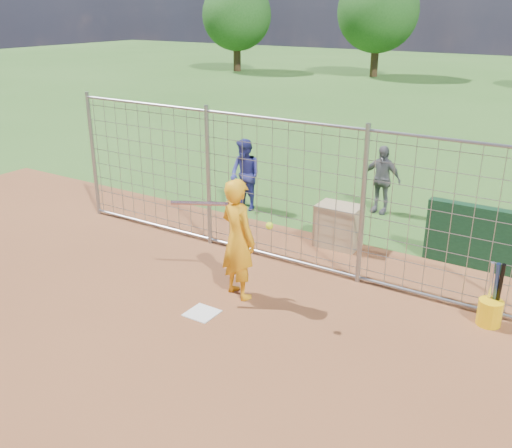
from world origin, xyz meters
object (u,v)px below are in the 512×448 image
Objects in this scene: bystander_b at (381,179)px; bucket_with_bats at (490,309)px; bystander_a at (245,175)px; batter at (238,239)px; equipment_bin at (338,226)px.

bystander_b is 4.76m from bucket_with_bats.
bystander_a is 2.93m from bystander_b.
bystander_a is (-2.14, 3.40, -0.16)m from batter.
bystander_a reaches higher than equipment_bin.
bystander_b is 1.85× the size of equipment_bin.
batter is at bearing -91.43° from bystander_b.
bucket_with_bats is at bearing -26.97° from equipment_bin.
batter is 1.21× the size of bystander_a.
bystander_a is at bearing -39.88° from batter.
bucket_with_bats is (5.61, -2.22, -0.53)m from bystander_a.
bystander_b reaches higher than bucket_with_bats.
equipment_bin is 0.82× the size of bucket_with_bats.
bystander_a is 1.95× the size of equipment_bin.
bystander_a is at bearing 158.43° from bucket_with_bats.
bystander_b reaches higher than equipment_bin.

